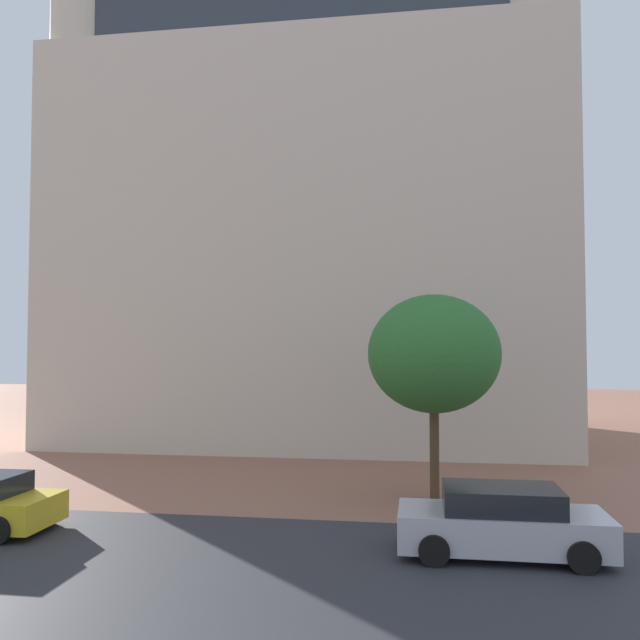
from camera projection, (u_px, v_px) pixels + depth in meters
ground_plane at (318, 562)px, 13.53m from camera, size 120.00×120.00×0.00m
street_asphalt_strip at (312, 574)px, 12.82m from camera, size 120.00×8.04×0.00m
landmark_building at (317, 224)px, 34.03m from camera, size 23.29×15.31×34.33m
car_silver at (502, 522)px, 14.01m from camera, size 4.40×2.08×1.46m
tree_curb_far at (434, 354)px, 19.20m from camera, size 3.88×3.88×6.03m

